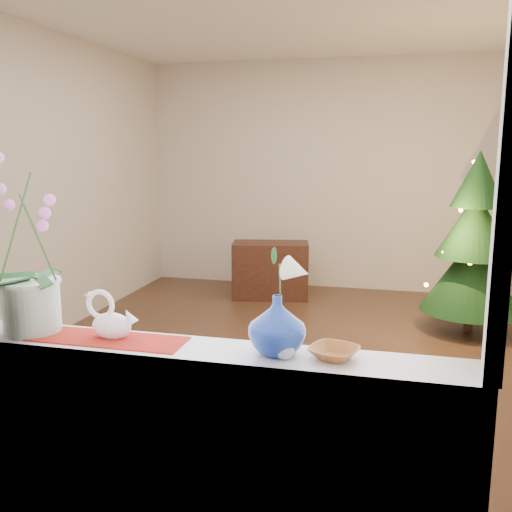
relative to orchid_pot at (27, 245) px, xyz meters
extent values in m
plane|color=#3E2619|center=(0.70, 2.36, -1.29)|extent=(5.00, 5.00, 0.00)
cube|color=beige|center=(0.70, 4.86, 0.06)|extent=(4.50, 0.10, 2.70)
cube|color=beige|center=(0.70, -0.14, 0.06)|extent=(4.50, 0.10, 2.70)
cube|color=beige|center=(-1.55, 2.36, 0.06)|extent=(0.10, 5.00, 2.70)
plane|color=white|center=(0.70, 2.36, 1.41)|extent=(5.00, 5.00, 0.00)
cube|color=white|center=(0.70, -0.10, -0.85)|extent=(2.20, 0.08, 0.88)
cube|color=white|center=(0.70, -0.01, -0.39)|extent=(2.20, 0.26, 0.04)
cube|color=maroon|center=(0.32, -0.01, -0.37)|extent=(0.70, 0.20, 0.01)
imported|color=navy|center=(1.04, 0.00, -0.24)|extent=(0.29, 0.29, 0.26)
sphere|color=silver|center=(1.08, -0.05, -0.33)|extent=(0.09, 0.09, 0.08)
imported|color=brown|center=(1.26, 0.00, -0.35)|extent=(0.19, 0.19, 0.04)
cube|color=black|center=(0.08, 4.18, -0.97)|extent=(0.91, 0.58, 0.63)
camera|label=1|loc=(1.46, -1.99, 0.39)|focal=40.00mm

